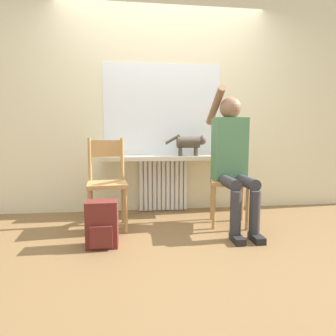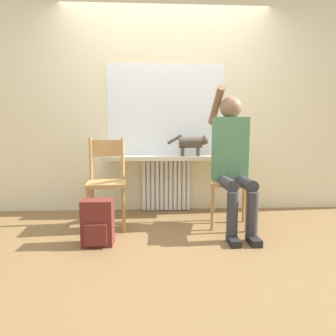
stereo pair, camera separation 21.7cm
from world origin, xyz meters
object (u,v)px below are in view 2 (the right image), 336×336
at_px(chair_right, 229,180).
at_px(person, 232,155).
at_px(cat, 192,143).
at_px(backpack, 98,223).
at_px(chair_left, 107,181).

height_order(chair_right, person, person).
bearing_deg(person, cat, 121.26).
bearing_deg(cat, backpack, -135.67).
distance_m(chair_right, backpack, 1.40).
bearing_deg(chair_left, person, -11.32).
xyz_separation_m(chair_left, person, (1.26, -0.11, 0.27)).
height_order(person, backpack, person).
xyz_separation_m(chair_right, cat, (-0.33, 0.43, 0.38)).
relative_size(chair_left, backpack, 2.32).
bearing_deg(chair_right, backpack, -146.32).
bearing_deg(cat, chair_right, -52.03).
height_order(chair_right, cat, cat).
bearing_deg(person, chair_right, 85.97).
relative_size(chair_right, backpack, 2.32).
bearing_deg(backpack, chair_left, 89.68).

